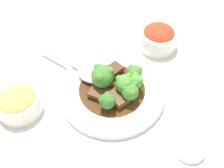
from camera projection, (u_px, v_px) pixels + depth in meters
name	position (u px, v px, depth m)	size (l,w,h in m)	color
ground_plane	(112.00, 93.00, 0.63)	(4.00, 4.00, 0.00)	silver
main_plate	(112.00, 90.00, 0.62)	(0.25, 0.25, 0.02)	white
beef_strip_0	(110.00, 73.00, 0.63)	(0.07, 0.06, 0.02)	#56331E
beef_strip_1	(102.00, 94.00, 0.59)	(0.04, 0.06, 0.01)	#56331E
beef_strip_2	(118.00, 97.00, 0.59)	(0.05, 0.06, 0.02)	brown
broccoli_floret_0	(103.00, 76.00, 0.59)	(0.05, 0.05, 0.06)	#7FA84C
broccoli_floret_1	(125.00, 83.00, 0.58)	(0.04, 0.04, 0.05)	#8EB756
broccoli_floret_2	(135.00, 81.00, 0.59)	(0.04, 0.04, 0.05)	#8EB756
broccoli_floret_3	(134.00, 72.00, 0.61)	(0.04, 0.04, 0.04)	#7FA84C
broccoli_floret_4	(130.00, 92.00, 0.57)	(0.04, 0.04, 0.05)	#7FA84C
broccoli_floret_5	(108.00, 101.00, 0.56)	(0.04, 0.04, 0.04)	#7FA84C
serving_spoon	(87.00, 72.00, 0.64)	(0.07, 0.20, 0.01)	#B7B7BC
side_bowl_kimchi	(158.00, 37.00, 0.71)	(0.10, 0.10, 0.06)	white
side_bowl_appetizer	(18.00, 102.00, 0.58)	(0.10, 0.10, 0.05)	white
sauce_dish	(190.00, 148.00, 0.53)	(0.07, 0.07, 0.01)	white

